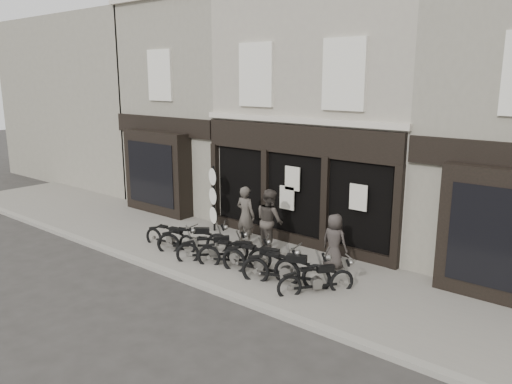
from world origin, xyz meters
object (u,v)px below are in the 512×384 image
Objects in this scene: motorcycle_0 at (171,239)px; advert_sign_post at (213,201)px; motorcycle_2 at (214,251)px; motorcycle_3 at (235,256)px; motorcycle_5 at (287,272)px; motorcycle_6 at (317,282)px; motorcycle_1 at (194,242)px; motorcycle_4 at (261,264)px; man_centre at (270,220)px; man_left at (246,215)px; man_right at (334,241)px.

motorcycle_0 is 0.83× the size of advert_sign_post.
motorcycle_3 is at bearing -42.28° from motorcycle_2.
motorcycle_2 is 0.70× the size of advert_sign_post.
motorcycle_5 is at bearing -34.80° from motorcycle_3.
motorcycle_3 is 1.09× the size of motorcycle_6.
motorcycle_1 is 1.78m from motorcycle_3.
motorcycle_5 is at bearing -47.47° from motorcycle_2.
motorcycle_1 is 0.78× the size of motorcycle_4.
motorcycle_5 reaches higher than motorcycle_2.
advert_sign_post is at bearing 86.57° from motorcycle_0.
man_centre is (-2.77, 1.63, 0.71)m from motorcycle_6.
man_centre reaches higher than motorcycle_1.
man_left reaches higher than motorcycle_3.
motorcycle_4 is at bearing -37.63° from motorcycle_3.
man_centre is at bearing 115.81° from motorcycle_5.
motorcycle_3 is (0.79, 0.06, 0.00)m from motorcycle_2.
man_left is (-2.07, 1.77, 0.60)m from motorcycle_4.
motorcycle_5 is (4.48, 0.01, 0.07)m from motorcycle_0.
motorcycle_0 is at bearing 135.14° from motorcycle_2.
motorcycle_6 is (4.53, -0.12, -0.04)m from motorcycle_1.
advert_sign_post reaches higher than man_right.
motorcycle_4 is at bearing 57.90° from man_right.
motorcycle_0 is 1.82m from motorcycle_2.
motorcycle_4 is at bearing 128.31° from motorcycle_6.
motorcycle_4 is at bearing 144.85° from man_centre.
advert_sign_post reaches higher than motorcycle_6.
motorcycle_1 is 3.65m from motorcycle_5.
advert_sign_post is (-3.82, 2.10, 0.72)m from motorcycle_4.
advert_sign_post is (-0.19, 2.11, 0.79)m from motorcycle_0.
motorcycle_2 is at bearing 31.55° from man_right.
motorcycle_4 reaches higher than motorcycle_0.
advert_sign_post reaches higher than motorcycle_1.
advert_sign_post is at bearing 15.17° from man_centre.
motorcycle_6 reaches higher than motorcycle_0.
motorcycle_1 is at bearing 124.29° from motorcycle_6.
motorcycle_4 is (1.82, -0.05, 0.05)m from motorcycle_2.
advert_sign_post is (-1.75, 0.33, 0.11)m from man_left.
motorcycle_5 is (0.85, 0.00, -0.00)m from motorcycle_4.
man_centre is (0.77, 1.65, 0.69)m from motorcycle_2.
motorcycle_2 is at bearing 152.58° from motorcycle_3.
motorcycle_4 is at bearing -8.42° from motorcycle_0.
motorcycle_1 is at bearing 166.05° from motorcycle_4.
man_centre is 2.24m from man_right.
motorcycle_3 is at bearing 113.97° from man_centre.
motorcycle_3 is at bearing 125.14° from motorcycle_6.
man_centre reaches higher than motorcycle_2.
motorcycle_0 is 1.15× the size of motorcycle_6.
man_left is (-3.79, 1.70, 0.67)m from motorcycle_6.
motorcycle_0 is 1.05× the size of motorcycle_3.
man_left is 1.78m from advert_sign_post.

